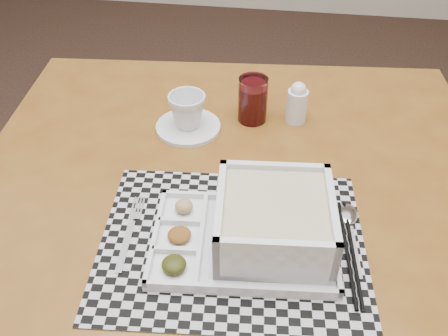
{
  "coord_description": "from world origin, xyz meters",
  "views": [
    {
      "loc": [
        0.8,
        -1.14,
        1.49
      ],
      "look_at": [
        0.7,
        -0.45,
        0.9
      ],
      "focal_mm": 40.0,
      "sensor_mm": 36.0,
      "label": 1
    }
  ],
  "objects_px": {
    "serving_tray": "(266,226)",
    "dining_table": "(233,226)",
    "cup": "(187,111)",
    "creamer_bottle": "(297,103)",
    "juice_glass": "(253,101)"
  },
  "relations": [
    {
      "from": "serving_tray",
      "to": "dining_table",
      "type": "bearing_deg",
      "value": 122.82
    },
    {
      "from": "serving_tray",
      "to": "cup",
      "type": "distance_m",
      "value": 0.38
    },
    {
      "from": "dining_table",
      "to": "cup",
      "type": "relative_size",
      "value": 13.71
    },
    {
      "from": "dining_table",
      "to": "cup",
      "type": "height_order",
      "value": "cup"
    },
    {
      "from": "serving_tray",
      "to": "cup",
      "type": "relative_size",
      "value": 3.92
    },
    {
      "from": "cup",
      "to": "juice_glass",
      "type": "height_order",
      "value": "juice_glass"
    },
    {
      "from": "juice_glass",
      "to": "serving_tray",
      "type": "bearing_deg",
      "value": -80.65
    },
    {
      "from": "dining_table",
      "to": "serving_tray",
      "type": "xyz_separation_m",
      "value": [
        0.07,
        -0.11,
        0.13
      ]
    },
    {
      "from": "dining_table",
      "to": "cup",
      "type": "distance_m",
      "value": 0.28
    },
    {
      "from": "dining_table",
      "to": "juice_glass",
      "type": "height_order",
      "value": "juice_glass"
    },
    {
      "from": "cup",
      "to": "dining_table",
      "type": "bearing_deg",
      "value": -48.18
    },
    {
      "from": "cup",
      "to": "juice_glass",
      "type": "xyz_separation_m",
      "value": [
        0.14,
        0.06,
        0.0
      ]
    },
    {
      "from": "serving_tray",
      "to": "juice_glass",
      "type": "bearing_deg",
      "value": 99.35
    },
    {
      "from": "dining_table",
      "to": "creamer_bottle",
      "type": "relative_size",
      "value": 11.51
    },
    {
      "from": "cup",
      "to": "creamer_bottle",
      "type": "relative_size",
      "value": 0.84
    }
  ]
}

